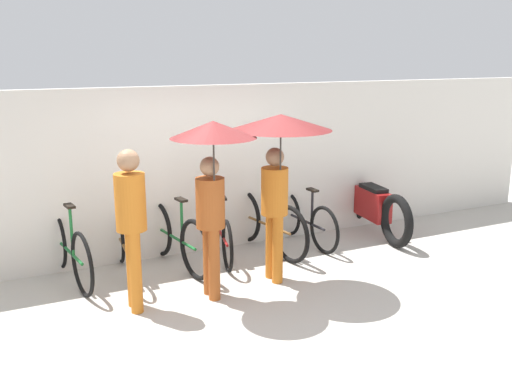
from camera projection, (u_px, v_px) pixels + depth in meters
ground_plane at (252, 309)px, 6.16m from camera, size 30.00×30.00×0.00m
back_wall at (186, 171)px, 7.71m from camera, size 12.45×0.12×2.28m
parked_bicycle_0 at (69, 250)px, 6.84m from camera, size 0.44×1.80×1.06m
parked_bicycle_1 at (125, 247)px, 7.05m from camera, size 0.44×1.65×1.05m
parked_bicycle_2 at (176, 237)px, 7.32m from camera, size 0.46×1.80×1.07m
parked_bicycle_3 at (221, 231)px, 7.68m from camera, size 0.56×1.69×1.07m
parked_bicycle_4 at (266, 223)px, 7.89m from camera, size 0.47×1.85×1.01m
parked_bicycle_5 at (305, 220)px, 8.22m from camera, size 0.44×1.63×1.09m
pedestrian_leading at (131, 217)px, 5.93m from camera, size 0.32×0.32×1.75m
pedestrian_center at (212, 165)px, 6.05m from camera, size 0.91×0.91×2.01m
pedestrian_trailing at (279, 146)px, 6.49m from camera, size 1.16×1.16×2.03m
motorcycle at (373, 207)px, 8.67m from camera, size 0.58×2.11×0.95m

